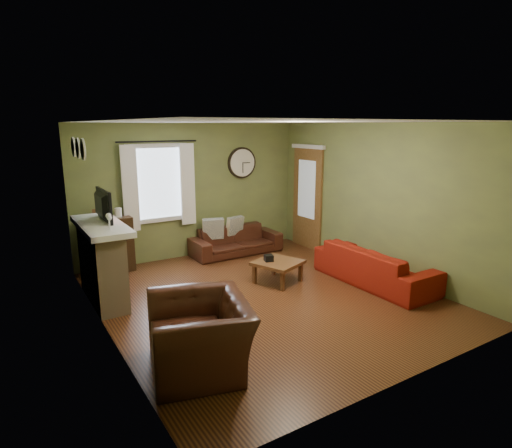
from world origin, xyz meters
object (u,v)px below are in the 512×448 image
coffee_table (278,272)px  sofa_brown (236,241)px  bookshelf (109,245)px  armchair (200,335)px  sofa_red (374,265)px

coffee_table → sofa_brown: bearing=83.0°
bookshelf → armchair: 3.68m
coffee_table → bookshelf: bearing=138.3°
armchair → coffee_table: (2.17, 1.68, -0.19)m
bookshelf → coffee_table: bookshelf is taller
sofa_red → coffee_table: bearing=56.9°
sofa_brown → sofa_red: sofa_red is taller
bookshelf → sofa_brown: size_ratio=0.53×
bookshelf → sofa_brown: (2.46, -0.19, -0.22)m
bookshelf → sofa_red: (3.58, -2.87, -0.18)m
armchair → bookshelf: bearing=-163.8°
sofa_brown → armchair: bearing=-124.4°
bookshelf → sofa_red: size_ratio=0.46×
bookshelf → armchair: bearing=-88.8°
armchair → sofa_red: bearing=118.1°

